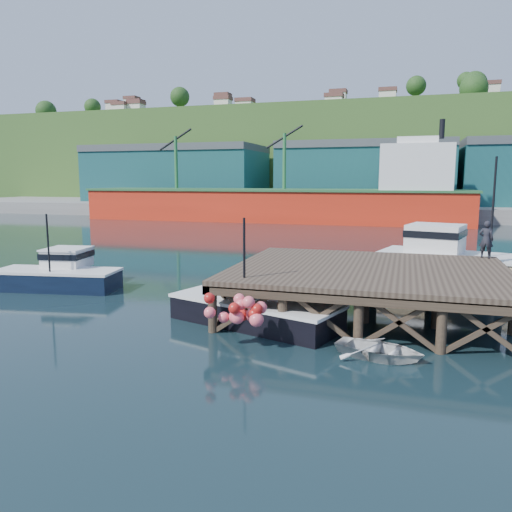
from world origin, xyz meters
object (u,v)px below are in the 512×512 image
at_px(boat_navy, 60,273).
at_px(dinghy, 379,349).
at_px(dockworker, 486,239).
at_px(trawler, 475,262).
at_px(boat_black, 259,304).

bearing_deg(boat_navy, dinghy, -27.89).
bearing_deg(dockworker, trawler, -70.92).
relative_size(boat_navy, trawler, 0.61).
bearing_deg(boat_navy, trawler, 7.94).
bearing_deg(trawler, dinghy, -93.92).
relative_size(boat_navy, boat_black, 0.90).
relative_size(boat_navy, dinghy, 2.35).
bearing_deg(trawler, boat_black, -118.83).
xyz_separation_m(boat_black, trawler, (9.56, 9.88, 0.66)).
distance_m(boat_navy, boat_black, 13.02).
xyz_separation_m(boat_navy, dockworker, (22.28, 3.98, 2.21)).
distance_m(trawler, dinghy, 13.57).
height_order(dinghy, dockworker, dockworker).
bearing_deg(boat_black, dockworker, 55.42).
bearing_deg(dockworker, dinghy, 82.11).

